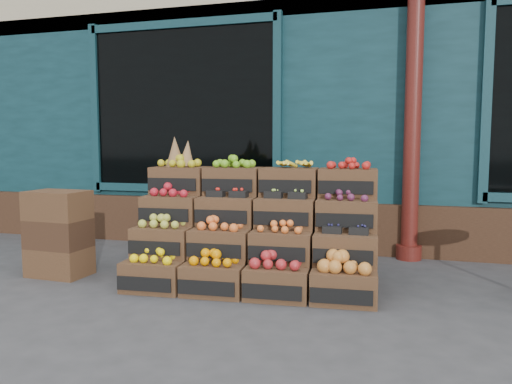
# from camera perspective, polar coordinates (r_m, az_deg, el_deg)

# --- Properties ---
(ground) EXTENTS (60.00, 60.00, 0.00)m
(ground) POSITION_cam_1_polar(r_m,az_deg,el_deg) (4.09, -0.03, -12.97)
(ground) COLOR #3A3A3D
(ground) RESTS_ON ground
(shop_facade) EXTENTS (12.00, 6.24, 4.80)m
(shop_facade) POSITION_cam_1_polar(r_m,az_deg,el_deg) (8.97, 9.32, 12.60)
(shop_facade) COLOR #103138
(shop_facade) RESTS_ON ground
(crate_display) EXTENTS (2.26, 1.22, 1.37)m
(crate_display) POSITION_cam_1_polar(r_m,az_deg,el_deg) (4.68, -0.10, -5.23)
(crate_display) COLOR #4A301D
(crate_display) RESTS_ON ground
(spare_crates) EXTENTS (0.58, 0.41, 0.84)m
(spare_crates) POSITION_cam_1_polar(r_m,az_deg,el_deg) (5.27, -21.63, -4.42)
(spare_crates) COLOR #4A301D
(spare_crates) RESTS_ON ground
(shopkeeper) EXTENTS (0.82, 0.63, 2.02)m
(shopkeeper) POSITION_cam_1_polar(r_m,az_deg,el_deg) (6.81, -3.53, 3.18)
(shopkeeper) COLOR #1B5E27
(shopkeeper) RESTS_ON ground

